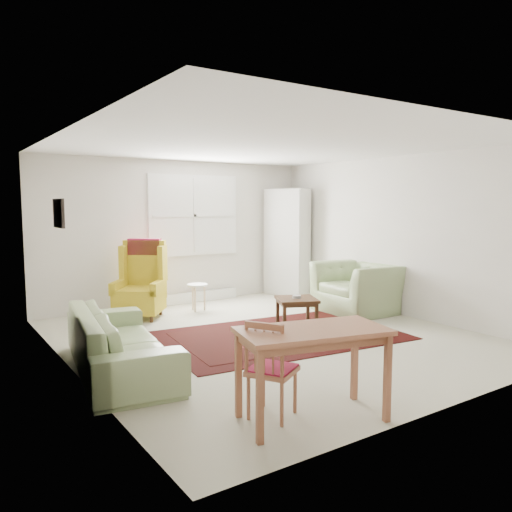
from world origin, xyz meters
TOP-DOWN VIEW (x-y plane):
  - room at (0.02, 0.21)m, footprint 5.04×5.54m
  - rug at (0.16, -0.06)m, footprint 3.32×2.34m
  - sofa at (-2.07, -0.21)m, footprint 1.18×2.30m
  - armchair at (2.10, 0.45)m, footprint 1.12×1.27m
  - wingback_chair at (-1.02, 1.99)m, footprint 1.01×1.01m
  - coffee_table at (0.58, 0.14)m, footprint 0.71×0.71m
  - stool at (-0.03, 1.98)m, footprint 0.41×0.41m
  - cabinet at (2.10, 2.35)m, footprint 0.69×0.91m
  - desk at (-1.18, -2.27)m, footprint 1.30×0.86m
  - desk_chair at (-1.41, -2.04)m, footprint 0.49×0.49m

SIDE VIEW (x-z plane):
  - rug at x=0.16m, z-range 0.00..0.03m
  - coffee_table at x=0.58m, z-range 0.00..0.44m
  - stool at x=-0.03m, z-range 0.00..0.45m
  - desk at x=-1.18m, z-range 0.00..0.76m
  - desk_chair at x=-1.41m, z-range 0.00..0.83m
  - sofa at x=-2.07m, z-range 0.00..0.89m
  - armchair at x=2.10m, z-range 0.00..0.95m
  - wingback_chair at x=-1.02m, z-range 0.00..1.21m
  - cabinet at x=2.10m, z-range 0.00..2.03m
  - room at x=0.02m, z-range 0.00..2.51m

